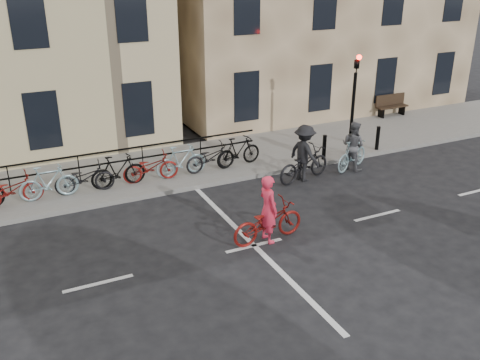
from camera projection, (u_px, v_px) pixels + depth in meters
name	position (u px, v px, depth m)	size (l,w,h in m)	color
ground	(254.00, 246.00, 13.81)	(120.00, 120.00, 0.00)	black
sidewalk	(58.00, 187.00, 17.15)	(46.00, 4.00, 0.15)	slate
traffic_light	(354.00, 92.00, 18.95)	(0.18, 0.30, 3.90)	black
bollard_east	(324.00, 147.00, 19.11)	(0.14, 0.14, 0.90)	black
bollard_west	(378.00, 138.00, 20.07)	(0.14, 0.14, 0.90)	black
bench	(391.00, 104.00, 24.38)	(1.60, 0.41, 0.97)	black
parked_bikes	(100.00, 174.00, 16.61)	(11.45, 1.23, 1.05)	black
cyclist_pink	(268.00, 219.00, 13.83)	(2.10, 0.87, 1.83)	maroon
cyclist_grey	(352.00, 150.00, 18.54)	(1.84, 1.14, 1.72)	#88AAB2
cyclist_dark	(304.00, 159.00, 17.59)	(2.25, 1.36, 1.90)	black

